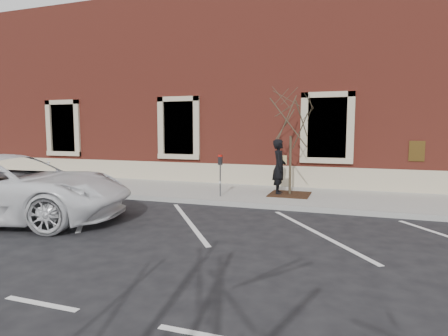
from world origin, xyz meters
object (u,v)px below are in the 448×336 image
at_px(man, 279,167).
at_px(sapling, 291,120).
at_px(parking_meter, 220,168).
at_px(white_truck, 9,188).

relative_size(man, sapling, 0.52).
bearing_deg(parking_meter, white_truck, -129.28).
relative_size(sapling, white_truck, 0.59).
bearing_deg(man, parking_meter, 111.46).
height_order(parking_meter, white_truck, white_truck).
relative_size(man, white_truck, 0.30).
xyz_separation_m(man, white_truck, (-6.01, -5.29, -0.23)).
relative_size(parking_meter, sapling, 0.38).
distance_m(parking_meter, sapling, 2.83).
bearing_deg(sapling, man, -179.69).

